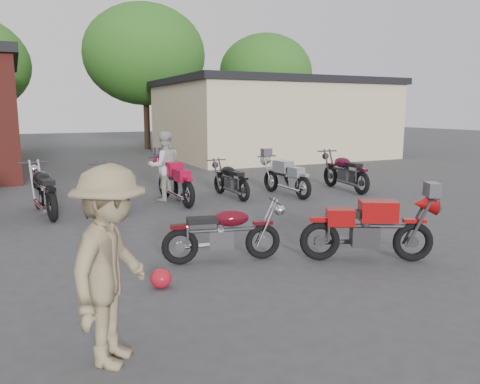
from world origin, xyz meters
name	(u,v)px	position (x,y,z in m)	size (l,w,h in m)	color
ground	(263,270)	(0.00, 0.00, 0.00)	(90.00, 90.00, 0.00)	#37373A
stucco_building	(271,121)	(8.50, 15.00, 1.75)	(10.00, 8.00, 3.50)	#C5B28C
tree_2	(145,74)	(4.00, 22.00, 4.40)	(7.04, 7.04, 8.80)	#245216
tree_3	(265,87)	(12.00, 22.00, 3.80)	(6.08, 6.08, 7.60)	#245216
vintage_motorcycle	(224,229)	(-0.34, 0.62, 0.52)	(1.78, 0.59, 1.03)	#510A14
sportbike	(370,225)	(1.68, -0.31, 0.57)	(1.97, 0.65, 1.14)	#A60D0E
helmet	(161,278)	(-1.53, -0.02, 0.13)	(0.28, 0.28, 0.26)	#A3111F
person_light	(164,166)	(0.26, 5.82, 0.89)	(0.86, 0.67, 1.78)	#B5B4B0
person_tan	(112,266)	(-2.43, -1.61, 0.92)	(1.19, 0.69, 1.85)	#8D7957
row_bike_2	(43,188)	(-2.65, 5.33, 0.61)	(2.12, 0.70, 1.23)	black
row_bike_3	(111,185)	(-1.19, 5.34, 0.56)	(1.94, 0.64, 1.13)	#242527
row_bike_4	(175,178)	(0.41, 5.44, 0.61)	(2.12, 0.70, 1.23)	#B00E33
row_bike_5	(230,178)	(1.96, 5.49, 0.53)	(1.81, 0.60, 1.05)	black
row_bike_6	(285,175)	(3.44, 5.10, 0.57)	(1.95, 0.64, 1.13)	gray
row_bike_7	(345,170)	(5.41, 5.07, 0.60)	(2.09, 0.69, 1.21)	#48091E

